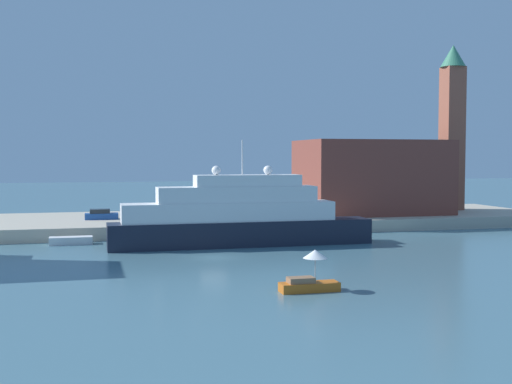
{
  "coord_description": "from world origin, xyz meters",
  "views": [
    {
      "loc": [
        -11.89,
        -62.57,
        10.11
      ],
      "look_at": [
        5.92,
        6.0,
        6.2
      ],
      "focal_mm": 45.03,
      "sensor_mm": 36.0,
      "label": 1
    }
  ],
  "objects_px": {
    "bell_tower": "(452,122)",
    "small_motorboat": "(310,277)",
    "person_figure": "(129,219)",
    "mooring_bollard": "(166,221)",
    "work_barge": "(71,241)",
    "parked_car": "(101,215)",
    "harbor_building": "(372,177)",
    "large_yacht": "(238,217)"
  },
  "relations": [
    {
      "from": "bell_tower",
      "to": "small_motorboat",
      "type": "bearing_deg",
      "value": -130.94
    },
    {
      "from": "person_figure",
      "to": "mooring_bollard",
      "type": "distance_m",
      "value": 4.44
    },
    {
      "from": "work_barge",
      "to": "parked_car",
      "type": "distance_m",
      "value": 13.23
    },
    {
      "from": "person_figure",
      "to": "harbor_building",
      "type": "bearing_deg",
      "value": 12.69
    },
    {
      "from": "large_yacht",
      "to": "harbor_building",
      "type": "bearing_deg",
      "value": 36.14
    },
    {
      "from": "parked_car",
      "to": "work_barge",
      "type": "bearing_deg",
      "value": -105.99
    },
    {
      "from": "work_barge",
      "to": "person_figure",
      "type": "distance_m",
      "value": 8.1
    },
    {
      "from": "work_barge",
      "to": "large_yacht",
      "type": "bearing_deg",
      "value": -18.1
    },
    {
      "from": "large_yacht",
      "to": "parked_car",
      "type": "relative_size",
      "value": 6.82
    },
    {
      "from": "mooring_bollard",
      "to": "harbor_building",
      "type": "bearing_deg",
      "value": 15.11
    },
    {
      "from": "harbor_building",
      "to": "mooring_bollard",
      "type": "xyz_separation_m",
      "value": [
        -31.78,
        -8.58,
        -5.03
      ]
    },
    {
      "from": "person_figure",
      "to": "mooring_bollard",
      "type": "xyz_separation_m",
      "value": [
        4.41,
        -0.43,
        -0.32
      ]
    },
    {
      "from": "small_motorboat",
      "to": "parked_car",
      "type": "height_order",
      "value": "small_motorboat"
    },
    {
      "from": "bell_tower",
      "to": "parked_car",
      "type": "xyz_separation_m",
      "value": [
        -54.54,
        -2.26,
        -13.41
      ]
    },
    {
      "from": "bell_tower",
      "to": "person_figure",
      "type": "height_order",
      "value": "bell_tower"
    },
    {
      "from": "person_figure",
      "to": "small_motorboat",
      "type": "bearing_deg",
      "value": -72.32
    },
    {
      "from": "large_yacht",
      "to": "bell_tower",
      "type": "xyz_separation_m",
      "value": [
        39.73,
        20.88,
        12.41
      ]
    },
    {
      "from": "large_yacht",
      "to": "small_motorboat",
      "type": "xyz_separation_m",
      "value": [
        -0.35,
        -25.32,
        -2.12
      ]
    },
    {
      "from": "bell_tower",
      "to": "parked_car",
      "type": "distance_m",
      "value": 56.21
    },
    {
      "from": "harbor_building",
      "to": "person_figure",
      "type": "xyz_separation_m",
      "value": [
        -36.19,
        -8.15,
        -4.71
      ]
    },
    {
      "from": "small_motorboat",
      "to": "work_barge",
      "type": "relative_size",
      "value": 0.93
    },
    {
      "from": "parked_car",
      "to": "person_figure",
      "type": "relative_size",
      "value": 2.74
    },
    {
      "from": "mooring_bollard",
      "to": "work_barge",
      "type": "bearing_deg",
      "value": -163.27
    },
    {
      "from": "small_motorboat",
      "to": "mooring_bollard",
      "type": "relative_size",
      "value": 5.38
    },
    {
      "from": "parked_car",
      "to": "bell_tower",
      "type": "bearing_deg",
      "value": 2.37
    },
    {
      "from": "large_yacht",
      "to": "work_barge",
      "type": "distance_m",
      "value": 19.58
    },
    {
      "from": "small_motorboat",
      "to": "parked_car",
      "type": "bearing_deg",
      "value": 108.22
    },
    {
      "from": "small_motorboat",
      "to": "bell_tower",
      "type": "xyz_separation_m",
      "value": [
        40.08,
        46.2,
        14.53
      ]
    },
    {
      "from": "parked_car",
      "to": "mooring_bollard",
      "type": "xyz_separation_m",
      "value": [
        7.67,
        -9.21,
        -0.19
      ]
    },
    {
      "from": "work_barge",
      "to": "parked_car",
      "type": "relative_size",
      "value": 1.1
    },
    {
      "from": "bell_tower",
      "to": "mooring_bollard",
      "type": "distance_m",
      "value": 50.13
    },
    {
      "from": "small_motorboat",
      "to": "work_barge",
      "type": "height_order",
      "value": "small_motorboat"
    },
    {
      "from": "large_yacht",
      "to": "mooring_bollard",
      "type": "relative_size",
      "value": 35.96
    },
    {
      "from": "person_figure",
      "to": "bell_tower",
      "type": "bearing_deg",
      "value": 12.14
    },
    {
      "from": "large_yacht",
      "to": "person_figure",
      "type": "bearing_deg",
      "value": 139.56
    },
    {
      "from": "bell_tower",
      "to": "parked_car",
      "type": "height_order",
      "value": "bell_tower"
    },
    {
      "from": "large_yacht",
      "to": "small_motorboat",
      "type": "relative_size",
      "value": 6.68
    },
    {
      "from": "work_barge",
      "to": "harbor_building",
      "type": "relative_size",
      "value": 0.23
    },
    {
      "from": "large_yacht",
      "to": "harbor_building",
      "type": "distance_m",
      "value": 30.75
    },
    {
      "from": "harbor_building",
      "to": "small_motorboat",
      "type": "bearing_deg",
      "value": -119.98
    },
    {
      "from": "large_yacht",
      "to": "parked_car",
      "type": "height_order",
      "value": "large_yacht"
    },
    {
      "from": "large_yacht",
      "to": "mooring_bollard",
      "type": "xyz_separation_m",
      "value": [
        -7.14,
        9.41,
        -1.19
      ]
    }
  ]
}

